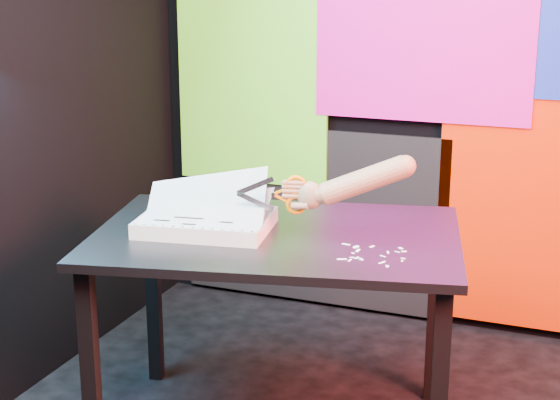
% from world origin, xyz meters
% --- Properties ---
extents(room, '(3.01, 3.01, 2.71)m').
position_xyz_m(room, '(0.00, 0.00, 1.35)').
color(room, black).
rests_on(room, ground).
extents(backdrop, '(2.88, 0.05, 2.08)m').
position_xyz_m(backdrop, '(0.06, 1.46, 0.96)').
color(backdrop, red).
rests_on(backdrop, ground).
extents(work_table, '(1.36, 1.05, 0.75)m').
position_xyz_m(work_table, '(-0.47, 0.31, 0.66)').
color(work_table, black).
rests_on(work_table, ground).
extents(printout_stack, '(0.49, 0.38, 0.23)m').
position_xyz_m(printout_stack, '(-0.70, 0.25, 0.78)').
color(printout_stack, silver).
rests_on(printout_stack, work_table).
extents(scissors, '(0.23, 0.07, 0.13)m').
position_xyz_m(scissors, '(-0.41, 0.29, 0.89)').
color(scissors, silver).
rests_on(scissors, printout_stack).
extents(hand_forearm, '(0.41, 0.15, 0.19)m').
position_xyz_m(hand_forearm, '(-0.21, 0.34, 0.94)').
color(hand_forearm, tan).
rests_on(hand_forearm, work_table).
extents(paper_clippings, '(0.22, 0.20, 0.00)m').
position_xyz_m(paper_clippings, '(-0.12, 0.21, 0.75)').
color(paper_clippings, white).
rests_on(paper_clippings, work_table).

